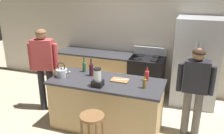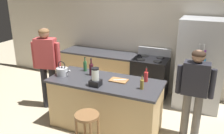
% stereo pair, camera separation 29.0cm
% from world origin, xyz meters
% --- Properties ---
extents(ground_plane, '(14.00, 14.00, 0.00)m').
position_xyz_m(ground_plane, '(0.00, 0.00, 0.00)').
color(ground_plane, beige).
extents(back_wall, '(8.00, 0.10, 2.70)m').
position_xyz_m(back_wall, '(0.00, 1.95, 1.35)').
color(back_wall, beige).
rests_on(back_wall, ground_plane).
extents(kitchen_island, '(1.96, 0.83, 0.91)m').
position_xyz_m(kitchen_island, '(0.00, 0.00, 0.46)').
color(kitchen_island, tan).
rests_on(kitchen_island, ground_plane).
extents(back_counter_run, '(2.00, 0.64, 0.91)m').
position_xyz_m(back_counter_run, '(-0.80, 1.55, 0.46)').
color(back_counter_run, tan).
rests_on(back_counter_run, ground_plane).
extents(refrigerator, '(0.90, 0.73, 1.85)m').
position_xyz_m(refrigerator, '(1.43, 1.50, 0.93)').
color(refrigerator, '#B7BABF').
rests_on(refrigerator, ground_plane).
extents(stove_range, '(0.76, 0.65, 1.09)m').
position_xyz_m(stove_range, '(0.41, 1.52, 0.47)').
color(stove_range, black).
rests_on(stove_range, ground_plane).
extents(person_by_island_left, '(0.59, 0.31, 1.69)m').
position_xyz_m(person_by_island_left, '(-1.38, 0.20, 1.02)').
color(person_by_island_left, '#26262B').
rests_on(person_by_island_left, ground_plane).
extents(person_by_sink_right, '(0.59, 0.22, 1.54)m').
position_xyz_m(person_by_sink_right, '(1.44, 0.29, 0.93)').
color(person_by_sink_right, '#66605B').
rests_on(person_by_sink_right, ground_plane).
extents(bar_stool, '(0.36, 0.36, 0.70)m').
position_xyz_m(bar_stool, '(0.08, -0.79, 0.54)').
color(bar_stool, brown).
rests_on(bar_stool, ground_plane).
extents(blender_appliance, '(0.17, 0.17, 0.31)m').
position_xyz_m(blender_appliance, '(-0.05, -0.26, 1.04)').
color(blender_appliance, black).
rests_on(blender_appliance, kitchen_island).
extents(bottle_soda, '(0.07, 0.07, 0.26)m').
position_xyz_m(bottle_soda, '(0.65, 0.25, 1.01)').
color(bottle_soda, red).
rests_on(bottle_soda, kitchen_island).
extents(bottle_wine, '(0.08, 0.08, 0.32)m').
position_xyz_m(bottle_wine, '(-0.34, 0.14, 1.03)').
color(bottle_wine, '#471923').
rests_on(bottle_wine, kitchen_island).
extents(bottle_vinegar, '(0.06, 0.06, 0.24)m').
position_xyz_m(bottle_vinegar, '(0.68, -0.08, 1.00)').
color(bottle_vinegar, olive).
rests_on(bottle_vinegar, kitchen_island).
extents(bottle_olive_oil, '(0.07, 0.07, 0.28)m').
position_xyz_m(bottle_olive_oil, '(-0.55, 0.28, 1.01)').
color(bottle_olive_oil, '#2D6638').
rests_on(bottle_olive_oil, kitchen_island).
extents(tea_kettle, '(0.28, 0.20, 0.27)m').
position_xyz_m(tea_kettle, '(-0.81, -0.08, 0.99)').
color(tea_kettle, '#B7BABF').
rests_on(tea_kettle, kitchen_island).
extents(cutting_board, '(0.30, 0.20, 0.02)m').
position_xyz_m(cutting_board, '(0.22, 0.08, 0.92)').
color(cutting_board, '#9E6B3D').
rests_on(cutting_board, kitchen_island).
extents(chef_knife, '(0.21, 0.13, 0.01)m').
position_xyz_m(chef_knife, '(0.24, 0.08, 0.94)').
color(chef_knife, '#B7BABF').
rests_on(chef_knife, cutting_board).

